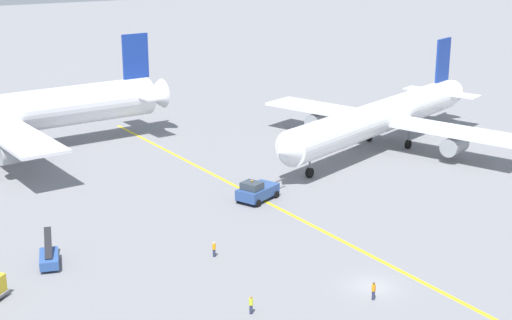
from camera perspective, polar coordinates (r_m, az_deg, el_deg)
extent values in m
plane|color=gray|center=(72.59, 8.71, -9.32)|extent=(600.00, 600.00, 0.00)
cube|color=yellow|center=(82.01, 6.56, -6.07)|extent=(7.09, 119.85, 0.01)
cone|color=silver|center=(125.78, -7.70, 4.86)|extent=(4.06, 5.11, 4.77)
cube|color=silver|center=(124.54, -8.72, 4.98)|extent=(4.48, 13.25, 0.28)
cube|color=#193899|center=(123.36, -8.97, 7.65)|extent=(4.41, 0.80, 7.06)
cylinder|color=#999EA3|center=(105.81, -17.48, 0.45)|extent=(4.44, 3.00, 2.60)
cylinder|color=slate|center=(114.42, -17.81, 0.91)|extent=(0.28, 0.28, 2.73)
cylinder|color=black|center=(114.78, -17.75, 0.26)|extent=(1.35, 0.68, 1.30)
cylinder|color=white|center=(115.56, 9.14, 3.15)|extent=(42.99, 20.34, 4.86)
cone|color=white|center=(96.71, 2.14, 0.68)|extent=(4.21, 5.18, 4.47)
cone|color=white|center=(135.61, 14.10, 4.87)|extent=(4.75, 4.92, 3.89)
cube|color=white|center=(117.60, 9.67, 2.99)|extent=(20.95, 41.37, 0.44)
cube|color=white|center=(133.30, 13.65, 4.91)|extent=(7.64, 13.28, 0.28)
cube|color=#193899|center=(132.05, 13.76, 7.24)|extent=(4.24, 1.91, 7.20)
cylinder|color=#999EA3|center=(123.21, 4.67, 2.94)|extent=(4.85, 3.93, 2.60)
cylinder|color=#999EA3|center=(112.07, 14.56, 1.05)|extent=(4.85, 3.93, 2.60)
cylinder|color=slate|center=(117.49, 11.29, 1.64)|extent=(0.28, 0.28, 2.07)
cylinder|color=black|center=(117.76, 11.26, 1.15)|extent=(1.41, 0.98, 1.30)
cylinder|color=slate|center=(120.68, 8.45, 2.18)|extent=(0.28, 0.28, 2.07)
cylinder|color=black|center=(120.94, 8.43, 1.71)|extent=(1.41, 0.98, 1.30)
cylinder|color=slate|center=(101.99, 4.03, -0.38)|extent=(0.28, 0.28, 2.07)
cylinder|color=black|center=(102.30, 4.02, -0.94)|extent=(1.41, 0.98, 1.30)
cube|color=#2D4C8C|center=(93.34, 0.12, -2.37)|extent=(6.15, 4.90, 1.27)
cube|color=#333D47|center=(92.06, -0.31, -1.94)|extent=(2.75, 2.91, 0.90)
cylinder|color=#4C4C51|center=(96.68, 1.59, -1.62)|extent=(2.99, 1.53, 0.20)
sphere|color=orange|center=(91.86, -0.31, -1.56)|extent=(0.24, 0.24, 0.24)
cylinder|color=black|center=(91.26, 0.15, -3.25)|extent=(0.94, 0.65, 0.90)
cylinder|color=black|center=(92.84, -1.30, -2.90)|extent=(0.94, 0.65, 0.90)
cylinder|color=black|center=(94.31, 1.52, -2.58)|extent=(0.94, 0.65, 0.90)
cylinder|color=black|center=(95.84, 0.09, -2.26)|extent=(0.94, 0.65, 0.90)
cylinder|color=black|center=(73.83, -18.55, -9.33)|extent=(0.55, 0.58, 0.60)
cube|color=#2D5199|center=(78.31, -15.16, -7.12)|extent=(2.79, 4.33, 0.90)
cube|color=black|center=(78.53, -15.23, -5.99)|extent=(1.79, 4.27, 1.83)
cylinder|color=black|center=(79.20, -15.64, -7.24)|extent=(0.35, 0.63, 0.60)
cylinder|color=black|center=(79.16, -14.62, -7.17)|extent=(0.35, 0.63, 0.60)
cylinder|color=black|center=(77.83, -15.65, -7.68)|extent=(0.35, 0.63, 0.60)
cylinder|color=black|center=(77.79, -14.61, -7.61)|extent=(0.35, 0.63, 0.60)
cylinder|color=#2D3351|center=(77.91, -3.14, -6.93)|extent=(0.28, 0.28, 0.82)
cylinder|color=orange|center=(77.63, -3.15, -6.45)|extent=(0.36, 0.36, 0.58)
sphere|color=beige|center=(77.47, -3.15, -6.18)|extent=(0.22, 0.22, 0.22)
cylinder|color=#2D3351|center=(66.96, -0.37, -11.06)|extent=(0.28, 0.28, 0.85)
cylinder|color=#D1E02D|center=(66.62, -0.37, -10.51)|extent=(0.36, 0.36, 0.60)
sphere|color=#9E704C|center=(66.43, -0.37, -10.19)|extent=(0.23, 0.23, 0.23)
cylinder|color=#2D3351|center=(70.06, 8.73, -9.93)|extent=(0.28, 0.28, 0.87)
cylinder|color=orange|center=(69.74, 8.76, -9.38)|extent=(0.36, 0.36, 0.62)
sphere|color=brown|center=(69.55, 8.77, -9.07)|extent=(0.24, 0.24, 0.24)
cylinder|color=#F24C19|center=(69.43, 8.84, -9.40)|extent=(0.05, 0.05, 0.40)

